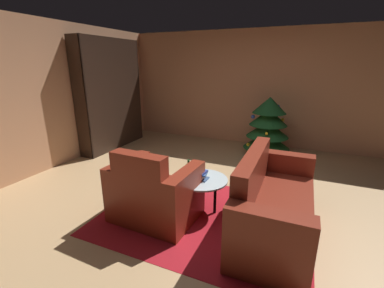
{
  "coord_description": "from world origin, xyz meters",
  "views": [
    {
      "loc": [
        1.0,
        -2.89,
        1.81
      ],
      "look_at": [
        -0.27,
        0.01,
        0.82
      ],
      "focal_mm": 24.39,
      "sensor_mm": 36.0,
      "label": 1
    }
  ],
  "objects_px": {
    "coffee_table": "(202,182)",
    "couch_red": "(273,205)",
    "bookshelf_unit": "(115,97)",
    "armchair_red": "(154,194)",
    "bottle_on_table": "(188,170)",
    "book_stack_on_table": "(199,174)",
    "decorated_tree": "(268,126)"
  },
  "relations": [
    {
      "from": "decorated_tree",
      "to": "coffee_table",
      "type": "bearing_deg",
      "value": -99.58
    },
    {
      "from": "bookshelf_unit",
      "to": "couch_red",
      "type": "relative_size",
      "value": 1.32
    },
    {
      "from": "bookshelf_unit",
      "to": "decorated_tree",
      "type": "relative_size",
      "value": 1.95
    },
    {
      "from": "couch_red",
      "to": "decorated_tree",
      "type": "bearing_deg",
      "value": 99.68
    },
    {
      "from": "couch_red",
      "to": "bottle_on_table",
      "type": "bearing_deg",
      "value": 177.25
    },
    {
      "from": "armchair_red",
      "to": "coffee_table",
      "type": "distance_m",
      "value": 0.6
    },
    {
      "from": "coffee_table",
      "to": "decorated_tree",
      "type": "distance_m",
      "value": 2.56
    },
    {
      "from": "armchair_red",
      "to": "bookshelf_unit",
      "type": "bearing_deg",
      "value": 136.37
    },
    {
      "from": "bookshelf_unit",
      "to": "couch_red",
      "type": "bearing_deg",
      "value": -27.43
    },
    {
      "from": "bookshelf_unit",
      "to": "book_stack_on_table",
      "type": "height_order",
      "value": "bookshelf_unit"
    },
    {
      "from": "book_stack_on_table",
      "to": "bookshelf_unit",
      "type": "bearing_deg",
      "value": 146.15
    },
    {
      "from": "couch_red",
      "to": "coffee_table",
      "type": "height_order",
      "value": "couch_red"
    },
    {
      "from": "armchair_red",
      "to": "book_stack_on_table",
      "type": "relative_size",
      "value": 4.16
    },
    {
      "from": "bookshelf_unit",
      "to": "bottle_on_table",
      "type": "bearing_deg",
      "value": -35.28
    },
    {
      "from": "couch_red",
      "to": "coffee_table",
      "type": "bearing_deg",
      "value": 176.15
    },
    {
      "from": "decorated_tree",
      "to": "bottle_on_table",
      "type": "bearing_deg",
      "value": -103.37
    },
    {
      "from": "coffee_table",
      "to": "couch_red",
      "type": "bearing_deg",
      "value": -3.85
    },
    {
      "from": "bookshelf_unit",
      "to": "armchair_red",
      "type": "relative_size",
      "value": 2.32
    },
    {
      "from": "armchair_red",
      "to": "bottle_on_table",
      "type": "xyz_separation_m",
      "value": [
        0.28,
        0.37,
        0.21
      ]
    },
    {
      "from": "coffee_table",
      "to": "bottle_on_table",
      "type": "xyz_separation_m",
      "value": [
        -0.18,
        -0.01,
        0.14
      ]
    },
    {
      "from": "bookshelf_unit",
      "to": "armchair_red",
      "type": "distance_m",
      "value": 3.3
    },
    {
      "from": "couch_red",
      "to": "coffee_table",
      "type": "relative_size",
      "value": 2.7
    },
    {
      "from": "book_stack_on_table",
      "to": "armchair_red",
      "type": "bearing_deg",
      "value": -137.57
    },
    {
      "from": "armchair_red",
      "to": "bottle_on_table",
      "type": "bearing_deg",
      "value": 53.13
    },
    {
      "from": "armchair_red",
      "to": "couch_red",
      "type": "bearing_deg",
      "value": 13.75
    },
    {
      "from": "couch_red",
      "to": "book_stack_on_table",
      "type": "bearing_deg",
      "value": 176.49
    },
    {
      "from": "coffee_table",
      "to": "bottle_on_table",
      "type": "height_order",
      "value": "bottle_on_table"
    },
    {
      "from": "armchair_red",
      "to": "bottle_on_table",
      "type": "height_order",
      "value": "armchair_red"
    },
    {
      "from": "couch_red",
      "to": "decorated_tree",
      "type": "relative_size",
      "value": 1.47
    },
    {
      "from": "bottle_on_table",
      "to": "decorated_tree",
      "type": "relative_size",
      "value": 0.19
    },
    {
      "from": "bottle_on_table",
      "to": "couch_red",
      "type": "bearing_deg",
      "value": -2.75
    },
    {
      "from": "couch_red",
      "to": "decorated_tree",
      "type": "distance_m",
      "value": 2.63
    }
  ]
}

